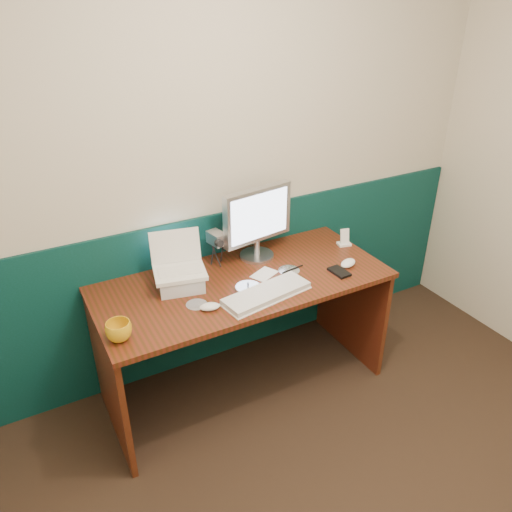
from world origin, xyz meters
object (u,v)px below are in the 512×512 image
desk (244,335)px  laptop (178,256)px  keyboard (267,294)px  camcorder (217,247)px  mug (119,331)px  monitor (257,223)px

desk → laptop: laptop is taller
laptop → keyboard: bearing=-26.8°
desk → camcorder: bearing=101.8°
mug → laptop: bearing=35.2°
monitor → mug: monitor is taller
monitor → camcorder: 0.27m
laptop → monitor: bearing=24.3°
monitor → mug: (-0.92, -0.39, -0.17)m
laptop → desk: bearing=-2.9°
desk → keyboard: keyboard is taller
mug → camcorder: camcorder is taller
keyboard → camcorder: camcorder is taller
keyboard → camcorder: size_ratio=2.16×
keyboard → mug: bearing=170.6°
desk → monitor: 0.66m
camcorder → desk: bearing=-89.5°
monitor → keyboard: 0.48m
desk → laptop: size_ratio=6.03×
desk → monitor: size_ratio=3.63×
keyboard → mug: mug is taller
laptop → mug: bearing=-132.5°
monitor → mug: size_ratio=3.73×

